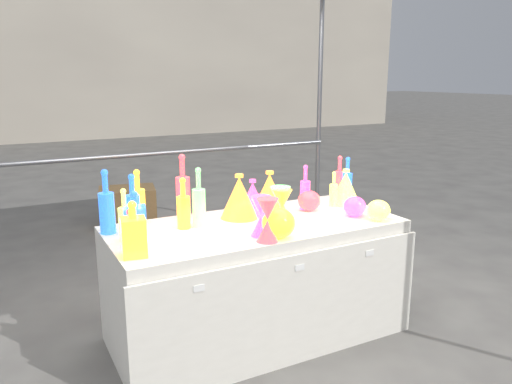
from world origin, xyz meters
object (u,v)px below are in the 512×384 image
decanter_0 (133,229)px  globe_0 (279,225)px  lampshade_0 (239,196)px  cardboard_box_closed (128,207)px  hourglass_0 (268,220)px  bottle_0 (138,196)px  display_table (257,280)px

decanter_0 → globe_0: 0.80m
lampshade_0 → decanter_0: bearing=-171.3°
decanter_0 → globe_0: size_ratio=1.53×
cardboard_box_closed → hourglass_0: bearing=-77.8°
lampshade_0 → bottle_0: bearing=145.3°
hourglass_0 → decanter_0: bearing=170.8°
globe_0 → lampshade_0: lampshade_0 is taller
hourglass_0 → lampshade_0: lampshade_0 is taller
hourglass_0 → bottle_0: bearing=127.8°
display_table → hourglass_0: (-0.11, -0.33, 0.50)m
display_table → cardboard_box_closed: bearing=92.9°
decanter_0 → globe_0: (0.79, -0.08, -0.07)m
hourglass_0 → globe_0: size_ratio=1.29×
cardboard_box_closed → lampshade_0: bearing=-76.1°
lampshade_0 → hourglass_0: bearing=-115.7°
display_table → bottle_0: bearing=150.6°
globe_0 → lampshade_0: size_ratio=0.66×
cardboard_box_closed → decanter_0: (-0.67, -3.01, 0.68)m
display_table → globe_0: (-0.02, -0.30, 0.45)m
hourglass_0 → globe_0: (0.09, 0.03, -0.05)m
bottle_0 → lampshade_0: (0.60, -0.19, -0.03)m
bottle_0 → decanter_0: size_ratio=1.17×
globe_0 → display_table: bearing=86.7°
display_table → decanter_0: bearing=-165.4°
cardboard_box_closed → hourglass_0: (0.04, -3.13, 0.65)m
decanter_0 → lampshade_0: (0.78, 0.38, -0.00)m
cardboard_box_closed → lampshade_0: 2.72m
cardboard_box_closed → globe_0: 3.16m
cardboard_box_closed → bottle_0: bearing=-89.9°
cardboard_box_closed → bottle_0: bottle_0 is taller
decanter_0 → globe_0: bearing=3.3°
bottle_0 → display_table: bearing=-29.4°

